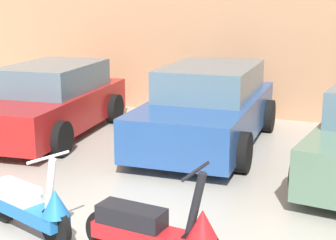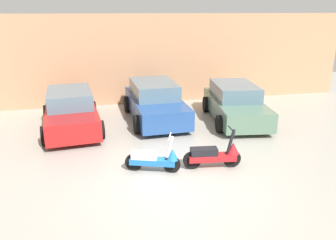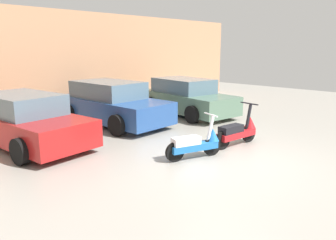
# 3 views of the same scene
# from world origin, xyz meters

# --- Properties ---
(ground_plane) EXTENTS (28.00, 28.00, 0.00)m
(ground_plane) POSITION_xyz_m (0.00, 0.00, 0.00)
(ground_plane) COLOR #9E998E
(wall_back) EXTENTS (19.60, 0.12, 3.87)m
(wall_back) POSITION_xyz_m (0.00, 7.31, 1.93)
(wall_back) COLOR tan
(wall_back) RESTS_ON ground_plane
(scooter_front_left) EXTENTS (1.40, 0.72, 1.01)m
(scooter_front_left) POSITION_xyz_m (-0.47, 0.57, 0.36)
(scooter_front_left) COLOR black
(scooter_front_left) RESTS_ON ground_plane
(scooter_front_right) EXTENTS (1.55, 0.56, 1.08)m
(scooter_front_right) POSITION_xyz_m (1.12, 0.45, 0.38)
(scooter_front_right) COLOR black
(scooter_front_right) RESTS_ON ground_plane
(car_rear_left) EXTENTS (2.22, 4.13, 1.35)m
(car_rear_left) POSITION_xyz_m (-2.77, 4.43, 0.65)
(car_rear_left) COLOR maroon
(car_rear_left) RESTS_ON ground_plane
(car_rear_center) EXTENTS (2.14, 4.24, 1.42)m
(car_rear_center) POSITION_xyz_m (0.30, 4.86, 0.68)
(car_rear_center) COLOR navy
(car_rear_center) RESTS_ON ground_plane
(car_rear_right) EXTENTS (2.34, 4.20, 1.36)m
(car_rear_right) POSITION_xyz_m (3.25, 4.12, 0.65)
(car_rear_right) COLOR #51705B
(car_rear_right) RESTS_ON ground_plane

